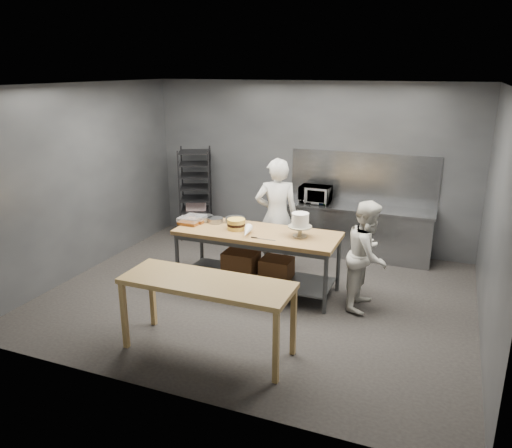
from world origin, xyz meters
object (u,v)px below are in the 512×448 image
(near_counter, at_px, (207,288))
(speed_rack, at_px, (196,194))
(chef_right, at_px, (368,255))
(chef_behind, at_px, (277,216))
(work_table, at_px, (257,253))
(microwave, at_px, (315,194))
(frosted_cake_stand, at_px, (300,222))
(layer_cake, at_px, (236,224))

(near_counter, xyz_separation_m, speed_rack, (-2.14, 3.71, 0.04))
(chef_right, bearing_deg, near_counter, 144.91)
(speed_rack, distance_m, chef_behind, 2.36)
(chef_right, bearing_deg, work_table, 95.09)
(work_table, relative_size, microwave, 4.43)
(speed_rack, bearing_deg, microwave, 1.93)
(near_counter, relative_size, frosted_cake_stand, 5.77)
(frosted_cake_stand, bearing_deg, speed_rack, 144.95)
(layer_cake, bearing_deg, chef_right, 1.89)
(microwave, bearing_deg, layer_cake, -108.17)
(chef_behind, relative_size, frosted_cake_stand, 5.43)
(layer_cake, bearing_deg, near_counter, -76.67)
(speed_rack, relative_size, chef_behind, 0.93)
(work_table, distance_m, microwave, 2.05)
(speed_rack, bearing_deg, work_table, -42.86)
(speed_rack, height_order, microwave, speed_rack)
(layer_cake, bearing_deg, microwave, 71.83)
(speed_rack, relative_size, frosted_cake_stand, 5.05)
(near_counter, xyz_separation_m, chef_right, (1.51, 1.85, -0.05))
(work_table, bearing_deg, chef_behind, 87.03)
(microwave, xyz_separation_m, layer_cake, (-0.66, -2.00, -0.05))
(chef_right, distance_m, layer_cake, 1.95)
(near_counter, distance_m, chef_behind, 2.59)
(work_table, xyz_separation_m, chef_right, (1.62, 0.03, 0.19))
(layer_cake, bearing_deg, chef_behind, 66.18)
(work_table, height_order, frosted_cake_stand, frosted_cake_stand)
(speed_rack, xyz_separation_m, chef_behind, (2.07, -1.12, 0.08))
(work_table, distance_m, chef_right, 1.63)
(chef_right, xyz_separation_m, layer_cake, (-1.93, -0.06, 0.24))
(chef_behind, height_order, chef_right, chef_behind)
(chef_behind, height_order, frosted_cake_stand, chef_behind)
(frosted_cake_stand, bearing_deg, chef_behind, 129.04)
(chef_right, bearing_deg, speed_rack, 67.16)
(chef_right, xyz_separation_m, frosted_cake_stand, (-0.96, -0.03, 0.38))
(work_table, bearing_deg, frosted_cake_stand, -0.19)
(frosted_cake_stand, bearing_deg, near_counter, -106.76)
(work_table, bearing_deg, chef_right, 0.97)
(microwave, bearing_deg, near_counter, -93.53)
(chef_behind, bearing_deg, speed_rack, -50.80)
(microwave, relative_size, layer_cake, 2.04)
(chef_right, relative_size, microwave, 2.82)
(work_table, bearing_deg, near_counter, -86.53)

